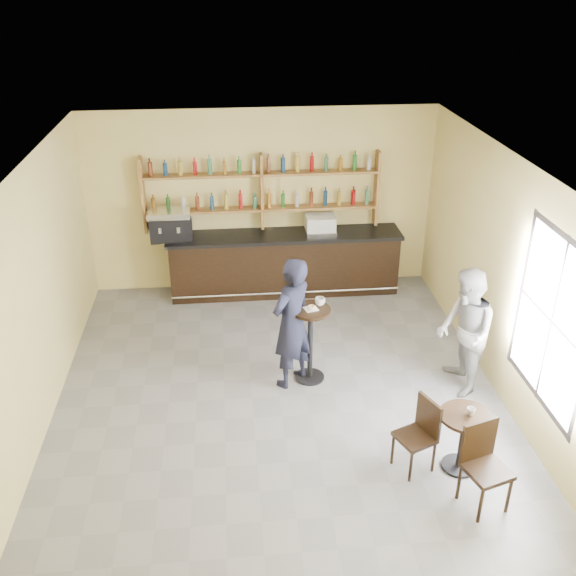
{
  "coord_description": "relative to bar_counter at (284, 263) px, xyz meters",
  "views": [
    {
      "loc": [
        -0.58,
        -7.14,
        5.31
      ],
      "look_at": [
        0.2,
        0.8,
        1.25
      ],
      "focal_mm": 40.0,
      "sensor_mm": 36.0,
      "label": 1
    }
  ],
  "objects": [
    {
      "name": "shelf_unit",
      "position": [
        -0.37,
        0.22,
        1.26
      ],
      "size": [
        4.0,
        0.26,
        1.4
      ],
      "primitive_type": null,
      "color": "brown",
      "rests_on": "wall_back"
    },
    {
      "name": "window_pane",
      "position": [
        2.63,
        -4.35,
        1.15
      ],
      "size": [
        0.0,
        2.0,
        2.0
      ],
      "primitive_type": "plane",
      "rotation": [
        1.57,
        0.0,
        -1.57
      ],
      "color": "white",
      "rests_on": "wall_right"
    },
    {
      "name": "chair_west",
      "position": [
        1.07,
        -4.68,
        -0.1
      ],
      "size": [
        0.52,
        0.52,
        0.91
      ],
      "primitive_type": null,
      "rotation": [
        0.0,
        0.0,
        -1.16
      ],
      "color": "black",
      "rests_on": "floor"
    },
    {
      "name": "chair_south",
      "position": [
        1.67,
        -5.33,
        -0.05
      ],
      "size": [
        0.54,
        0.54,
        1.0
      ],
      "primitive_type": null,
      "rotation": [
        0.0,
        0.0,
        0.3
      ],
      "color": "black",
      "rests_on": "floor"
    },
    {
      "name": "donut",
      "position": [
        0.11,
        -2.77,
        0.6
      ],
      "size": [
        0.16,
        0.16,
        0.05
      ],
      "primitive_type": "torus",
      "rotation": [
        0.0,
        0.0,
        -0.36
      ],
      "color": "#DBA450",
      "rests_on": "napkin"
    },
    {
      "name": "napkin",
      "position": [
        0.1,
        -2.76,
        0.58
      ],
      "size": [
        0.22,
        0.22,
        0.0
      ],
      "primitive_type": "cube",
      "rotation": [
        0.0,
        0.0,
        0.29
      ],
      "color": "white",
      "rests_on": "pedestal_table"
    },
    {
      "name": "espresso_machine",
      "position": [
        -1.94,
        0.0,
        0.8
      ],
      "size": [
        0.76,
        0.54,
        0.51
      ],
      "primitive_type": null,
      "rotation": [
        0.0,
        0.0,
        0.13
      ],
      "color": "black",
      "rests_on": "bar_counter"
    },
    {
      "name": "cup_pedestal",
      "position": [
        0.24,
        -2.66,
        0.63
      ],
      "size": [
        0.14,
        0.14,
        0.11
      ],
      "primitive_type": "imported",
      "rotation": [
        0.0,
        0.0,
        -0.0
      ],
      "color": "white",
      "rests_on": "pedestal_table"
    },
    {
      "name": "cup_cafe",
      "position": [
        1.67,
        -4.73,
        0.26
      ],
      "size": [
        0.11,
        0.11,
        0.09
      ],
      "primitive_type": "imported",
      "rotation": [
        0.0,
        0.0,
        -0.14
      ],
      "color": "white",
      "rests_on": "cafe_table"
    },
    {
      "name": "wall_left",
      "position": [
        -3.37,
        -3.15,
        1.05
      ],
      "size": [
        0.0,
        7.0,
        7.0
      ],
      "primitive_type": "plane",
      "rotation": [
        1.57,
        0.0,
        1.57
      ],
      "color": "#EBD785",
      "rests_on": "floor"
    },
    {
      "name": "wall_right",
      "position": [
        2.63,
        -3.15,
        1.05
      ],
      "size": [
        0.0,
        7.0,
        7.0
      ],
      "primitive_type": "plane",
      "rotation": [
        1.57,
        0.0,
        -1.57
      ],
      "color": "#EBD785",
      "rests_on": "floor"
    },
    {
      "name": "floor",
      "position": [
        -0.37,
        -3.15,
        -0.55
      ],
      "size": [
        7.0,
        7.0,
        0.0
      ],
      "primitive_type": "plane",
      "color": "slate",
      "rests_on": "ground"
    },
    {
      "name": "bar_counter",
      "position": [
        0.0,
        0.0,
        0.0
      ],
      "size": [
        4.08,
        0.8,
        1.1
      ],
      "primitive_type": null,
      "color": "black",
      "rests_on": "floor"
    },
    {
      "name": "wall_front",
      "position": [
        -0.37,
        -6.65,
        1.05
      ],
      "size": [
        7.0,
        0.0,
        7.0
      ],
      "primitive_type": "plane",
      "rotation": [
        -1.57,
        0.0,
        0.0
      ],
      "color": "#EBD785",
      "rests_on": "floor"
    },
    {
      "name": "wall_back",
      "position": [
        -0.37,
        0.35,
        1.05
      ],
      "size": [
        7.0,
        0.0,
        7.0
      ],
      "primitive_type": "plane",
      "rotation": [
        1.57,
        0.0,
        0.0
      ],
      "color": "#EBD785",
      "rests_on": "floor"
    },
    {
      "name": "pedestal_table",
      "position": [
        0.1,
        -2.76,
        0.01
      ],
      "size": [
        0.69,
        0.69,
        1.13
      ],
      "primitive_type": null,
      "rotation": [
        0.0,
        0.0,
        0.32
      ],
      "color": "black",
      "rests_on": "floor"
    },
    {
      "name": "man_main",
      "position": [
        -0.17,
        -2.82,
        0.4
      ],
      "size": [
        0.82,
        0.81,
        1.91
      ],
      "primitive_type": "imported",
      "rotation": [
        0.0,
        0.0,
        3.88
      ],
      "color": "black",
      "rests_on": "floor"
    },
    {
      "name": "ceiling",
      "position": [
        -0.37,
        -3.15,
        2.65
      ],
      "size": [
        7.0,
        7.0,
        0.0
      ],
      "primitive_type": "plane",
      "rotation": [
        3.14,
        0.0,
        0.0
      ],
      "color": "white",
      "rests_on": "wall_back"
    },
    {
      "name": "pastry_case",
      "position": [
        0.63,
        0.0,
        0.71
      ],
      "size": [
        0.54,
        0.44,
        0.31
      ],
      "primitive_type": null,
      "rotation": [
        0.0,
        0.0,
        0.04
      ],
      "color": "silver",
      "rests_on": "bar_counter"
    },
    {
      "name": "window_frame",
      "position": [
        2.62,
        -4.35,
        1.15
      ],
      "size": [
        0.04,
        1.7,
        2.1
      ],
      "primitive_type": null,
      "color": "black",
      "rests_on": "wall_right"
    },
    {
      "name": "cafe_table",
      "position": [
        1.62,
        -4.73,
        -0.17
      ],
      "size": [
        0.61,
        0.61,
        0.76
      ],
      "primitive_type": null,
      "rotation": [
        0.0,
        0.0,
        -0.02
      ],
      "color": "black",
      "rests_on": "floor"
    },
    {
      "name": "liquor_bottles",
      "position": [
        -0.37,
        0.22,
        1.43
      ],
      "size": [
        3.68,
        0.1,
        1.0
      ],
      "primitive_type": null,
      "color": "#8C5919",
      "rests_on": "shelf_unit"
    },
    {
      "name": "patron_second",
      "position": [
        2.13,
        -3.19,
        0.35
      ],
      "size": [
        0.71,
        0.89,
        1.8
      ],
      "primitive_type": "imported",
      "rotation": [
        0.0,
        0.0,
        -1.6
      ],
      "color": "#A1A1A6",
      "rests_on": "floor"
    }
  ]
}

